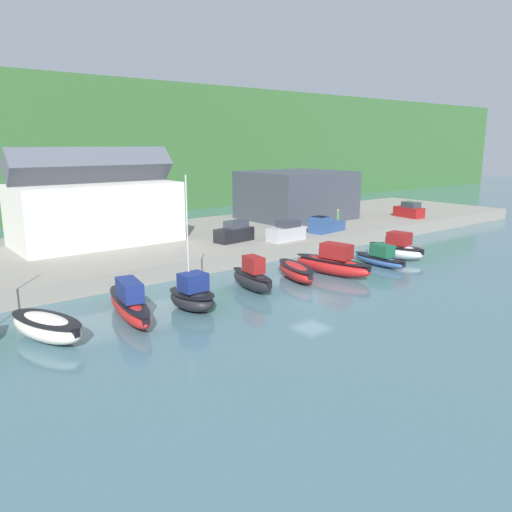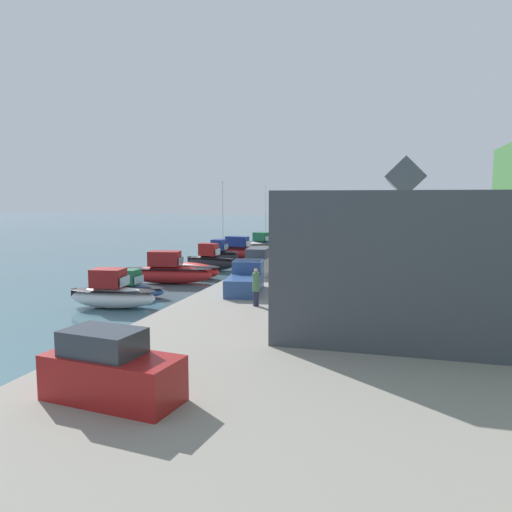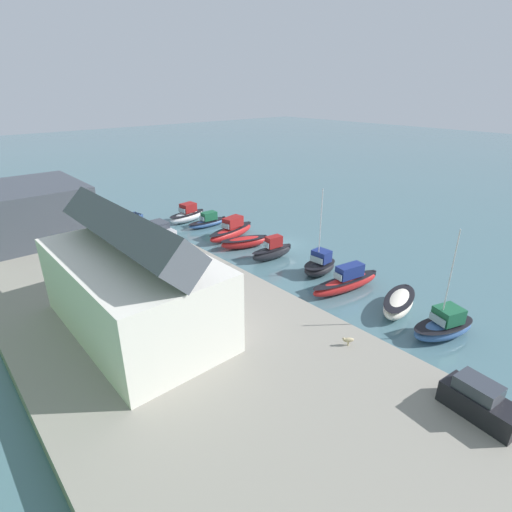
{
  "view_description": "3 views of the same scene",
  "coord_description": "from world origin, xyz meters",
  "px_view_note": "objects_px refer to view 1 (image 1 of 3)",
  "views": [
    {
      "loc": [
        -26.03,
        -26.12,
        11.51
      ],
      "look_at": [
        -0.13,
        6.82,
        2.05
      ],
      "focal_mm": 35.0,
      "sensor_mm": 36.0,
      "label": 1
    },
    {
      "loc": [
        46.09,
        23.04,
        7.62
      ],
      "look_at": [
        0.12,
        10.08,
        1.97
      ],
      "focal_mm": 35.0,
      "sensor_mm": 36.0,
      "label": 2
    },
    {
      "loc": [
        -33.73,
        34.15,
        18.97
      ],
      "look_at": [
        -4.29,
        8.52,
        2.17
      ],
      "focal_mm": 28.0,
      "sensor_mm": 36.0,
      "label": 3
    }
  ],
  "objects_px": {
    "moored_boat_1": "(47,327)",
    "parked_car_3": "(286,232)",
    "moored_boat_2": "(129,304)",
    "person_on_quay": "(338,218)",
    "parked_car_1": "(409,211)",
    "pickup_truck_0": "(325,225)",
    "moored_boat_5": "(296,271)",
    "moored_boat_3": "(192,296)",
    "moored_boat_8": "(396,249)",
    "moored_boat_4": "(252,277)",
    "moored_boat_6": "(333,263)",
    "moored_boat_7": "(380,258)",
    "parked_car_2": "(234,233)"
  },
  "relations": [
    {
      "from": "parked_car_1",
      "to": "parked_car_2",
      "type": "relative_size",
      "value": 1.0
    },
    {
      "from": "moored_boat_7",
      "to": "pickup_truck_0",
      "type": "height_order",
      "value": "pickup_truck_0"
    },
    {
      "from": "parked_car_3",
      "to": "parked_car_2",
      "type": "bearing_deg",
      "value": 55.97
    },
    {
      "from": "moored_boat_8",
      "to": "parked_car_1",
      "type": "relative_size",
      "value": 1.46
    },
    {
      "from": "moored_boat_1",
      "to": "moored_boat_2",
      "type": "relative_size",
      "value": 0.78
    },
    {
      "from": "moored_boat_1",
      "to": "moored_boat_3",
      "type": "xyz_separation_m",
      "value": [
        9.77,
        -0.52,
        0.19
      ]
    },
    {
      "from": "moored_boat_6",
      "to": "parked_car_1",
      "type": "bearing_deg",
      "value": 12.51
    },
    {
      "from": "moored_boat_2",
      "to": "moored_boat_5",
      "type": "bearing_deg",
      "value": 11.14
    },
    {
      "from": "moored_boat_1",
      "to": "parked_car_3",
      "type": "distance_m",
      "value": 28.58
    },
    {
      "from": "moored_boat_4",
      "to": "person_on_quay",
      "type": "height_order",
      "value": "person_on_quay"
    },
    {
      "from": "moored_boat_1",
      "to": "person_on_quay",
      "type": "relative_size",
      "value": 3.06
    },
    {
      "from": "moored_boat_6",
      "to": "parked_car_3",
      "type": "height_order",
      "value": "parked_car_3"
    },
    {
      "from": "moored_boat_4",
      "to": "person_on_quay",
      "type": "relative_size",
      "value": 2.63
    },
    {
      "from": "moored_boat_1",
      "to": "parked_car_3",
      "type": "height_order",
      "value": "parked_car_3"
    },
    {
      "from": "person_on_quay",
      "to": "moored_boat_3",
      "type": "bearing_deg",
      "value": -156.44
    },
    {
      "from": "moored_boat_4",
      "to": "moored_boat_6",
      "type": "distance_m",
      "value": 8.66
    },
    {
      "from": "moored_boat_3",
      "to": "moored_boat_8",
      "type": "bearing_deg",
      "value": -0.61
    },
    {
      "from": "moored_boat_3",
      "to": "moored_boat_4",
      "type": "bearing_deg",
      "value": 7.41
    },
    {
      "from": "moored_boat_2",
      "to": "pickup_truck_0",
      "type": "height_order",
      "value": "pickup_truck_0"
    },
    {
      "from": "moored_boat_1",
      "to": "pickup_truck_0",
      "type": "relative_size",
      "value": 1.32
    },
    {
      "from": "moored_boat_8",
      "to": "parked_car_3",
      "type": "height_order",
      "value": "parked_car_3"
    },
    {
      "from": "moored_boat_1",
      "to": "parked_car_2",
      "type": "height_order",
      "value": "parked_car_2"
    },
    {
      "from": "moored_boat_7",
      "to": "parked_car_2",
      "type": "distance_m",
      "value": 15.01
    },
    {
      "from": "moored_boat_8",
      "to": "person_on_quay",
      "type": "distance_m",
      "value": 11.84
    },
    {
      "from": "moored_boat_3",
      "to": "moored_boat_1",
      "type": "bearing_deg",
      "value": 173.88
    },
    {
      "from": "moored_boat_8",
      "to": "pickup_truck_0",
      "type": "relative_size",
      "value": 1.29
    },
    {
      "from": "moored_boat_6",
      "to": "moored_boat_5",
      "type": "bearing_deg",
      "value": 157.23
    },
    {
      "from": "parked_car_1",
      "to": "parked_car_3",
      "type": "bearing_deg",
      "value": -167.91
    },
    {
      "from": "parked_car_3",
      "to": "parked_car_1",
      "type": "bearing_deg",
      "value": -86.93
    },
    {
      "from": "moored_boat_3",
      "to": "moored_boat_7",
      "type": "height_order",
      "value": "moored_boat_3"
    },
    {
      "from": "moored_boat_4",
      "to": "moored_boat_6",
      "type": "xyz_separation_m",
      "value": [
        8.63,
        -0.67,
        0.03
      ]
    },
    {
      "from": "moored_boat_2",
      "to": "moored_boat_3",
      "type": "height_order",
      "value": "moored_boat_3"
    },
    {
      "from": "parked_car_2",
      "to": "person_on_quay",
      "type": "distance_m",
      "value": 15.62
    },
    {
      "from": "moored_boat_2",
      "to": "parked_car_2",
      "type": "distance_m",
      "value": 20.47
    },
    {
      "from": "parked_car_2",
      "to": "moored_boat_1",
      "type": "bearing_deg",
      "value": 111.55
    },
    {
      "from": "pickup_truck_0",
      "to": "parked_car_1",
      "type": "bearing_deg",
      "value": -94.77
    },
    {
      "from": "moored_boat_1",
      "to": "moored_boat_4",
      "type": "distance_m",
      "value": 16.08
    },
    {
      "from": "moored_boat_6",
      "to": "moored_boat_8",
      "type": "distance_m",
      "value": 10.05
    },
    {
      "from": "parked_car_1",
      "to": "moored_boat_7",
      "type": "bearing_deg",
      "value": -144.05
    },
    {
      "from": "moored_boat_1",
      "to": "parked_car_3",
      "type": "xyz_separation_m",
      "value": [
        27.09,
        8.96,
        1.62
      ]
    },
    {
      "from": "moored_boat_2",
      "to": "moored_boat_4",
      "type": "xyz_separation_m",
      "value": [
        10.58,
        0.16,
        0.04
      ]
    },
    {
      "from": "moored_boat_4",
      "to": "moored_boat_3",
      "type": "bearing_deg",
      "value": -162.83
    },
    {
      "from": "moored_boat_5",
      "to": "moored_boat_8",
      "type": "xyz_separation_m",
      "value": [
        13.74,
        -0.27,
        0.26
      ]
    },
    {
      "from": "moored_boat_2",
      "to": "person_on_quay",
      "type": "bearing_deg",
      "value": 29.06
    },
    {
      "from": "moored_boat_8",
      "to": "parked_car_2",
      "type": "xyz_separation_m",
      "value": [
        -12.3,
        11.33,
        1.42
      ]
    },
    {
      "from": "moored_boat_4",
      "to": "pickup_truck_0",
      "type": "relative_size",
      "value": 1.13
    },
    {
      "from": "moored_boat_7",
      "to": "parked_car_3",
      "type": "relative_size",
      "value": 1.46
    },
    {
      "from": "moored_boat_4",
      "to": "pickup_truck_0",
      "type": "bearing_deg",
      "value": 34.29
    },
    {
      "from": "parked_car_1",
      "to": "pickup_truck_0",
      "type": "distance_m",
      "value": 17.98
    },
    {
      "from": "moored_boat_8",
      "to": "moored_boat_6",
      "type": "bearing_deg",
      "value": 176.29
    }
  ]
}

